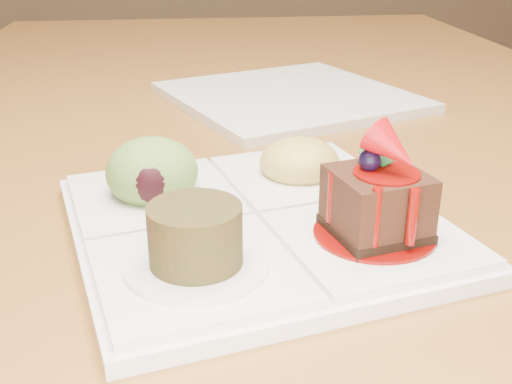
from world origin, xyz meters
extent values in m
cube|color=brown|center=(0.00, 0.00, 0.73)|extent=(1.00, 1.80, 0.04)
cylinder|color=brown|center=(-0.44, 0.84, 0.35)|extent=(0.06, 0.06, 0.71)
cylinder|color=brown|center=(0.44, 0.84, 0.35)|extent=(0.06, 0.06, 0.71)
cylinder|color=black|center=(-0.45, 0.52, 0.22)|extent=(0.04, 0.04, 0.43)
cube|color=white|center=(-0.06, -0.26, 0.76)|extent=(0.33, 0.33, 0.01)
cube|color=white|center=(0.02, -0.31, 0.77)|extent=(0.15, 0.15, 0.01)
cube|color=white|center=(-0.11, -0.34, 0.77)|extent=(0.15, 0.15, 0.01)
cube|color=white|center=(-0.14, -0.21, 0.77)|extent=(0.15, 0.15, 0.01)
cube|color=white|center=(-0.01, -0.18, 0.77)|extent=(0.15, 0.15, 0.01)
cylinder|color=#690603|center=(0.02, -0.31, 0.77)|extent=(0.09, 0.09, 0.00)
cube|color=black|center=(0.02, -0.31, 0.77)|extent=(0.08, 0.08, 0.01)
cube|color=black|center=(0.02, -0.31, 0.80)|extent=(0.07, 0.07, 0.04)
cylinder|color=#690603|center=(0.02, -0.31, 0.82)|extent=(0.05, 0.05, 0.00)
sphere|color=black|center=(0.01, -0.30, 0.82)|extent=(0.02, 0.02, 0.02)
cone|color=#AD0B0F|center=(0.03, -0.31, 0.83)|extent=(0.05, 0.05, 0.04)
cube|color=#134E1E|center=(0.02, -0.29, 0.82)|extent=(0.02, 0.02, 0.01)
cube|color=#134E1E|center=(0.01, -0.29, 0.82)|extent=(0.01, 0.02, 0.01)
cylinder|color=#690603|center=(0.01, -0.34, 0.80)|extent=(0.01, 0.01, 0.04)
cylinder|color=#690603|center=(0.03, -0.34, 0.80)|extent=(0.01, 0.01, 0.04)
cylinder|color=#690603|center=(-0.01, -0.30, 0.80)|extent=(0.01, 0.01, 0.04)
cylinder|color=white|center=(-0.11, -0.34, 0.77)|extent=(0.09, 0.09, 0.00)
cylinder|color=#452813|center=(-0.11, -0.34, 0.79)|extent=(0.06, 0.06, 0.04)
cylinder|color=#4C2410|center=(-0.11, -0.34, 0.81)|extent=(0.05, 0.05, 0.00)
ellipsoid|color=olive|center=(-0.14, -0.21, 0.79)|extent=(0.08, 0.08, 0.06)
ellipsoid|color=black|center=(-0.14, -0.23, 0.79)|extent=(0.04, 0.03, 0.03)
ellipsoid|color=gold|center=(-0.01, -0.18, 0.78)|extent=(0.07, 0.07, 0.04)
cube|color=#BF4C0E|center=(0.00, -0.17, 0.78)|extent=(0.02, 0.02, 0.01)
cube|color=#41771A|center=(-0.01, -0.16, 0.78)|extent=(0.02, 0.02, 0.01)
cube|color=#BF4C0E|center=(-0.03, -0.17, 0.78)|extent=(0.02, 0.02, 0.02)
cube|color=#41771A|center=(-0.02, -0.19, 0.78)|extent=(0.02, 0.02, 0.02)
cube|color=#BF4C0E|center=(0.00, -0.19, 0.78)|extent=(0.02, 0.02, 0.02)
cube|color=white|center=(0.03, 0.12, 0.76)|extent=(0.37, 0.37, 0.01)
camera|label=1|loc=(-0.11, -0.70, 0.98)|focal=45.00mm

